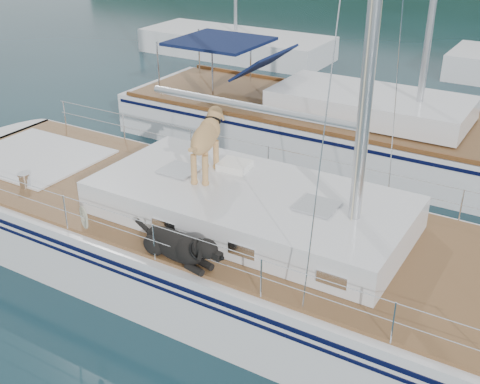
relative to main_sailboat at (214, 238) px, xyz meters
The scene contains 4 objects.
ground 0.69m from the main_sailboat, behind, with size 120.00×120.00×0.00m, color black.
main_sailboat is the anchor object (origin of this frame).
neighbor_sailboat 6.36m from the main_sailboat, 95.42° to the left, with size 11.00×3.50×13.30m.
bg_boat_west 16.18m from the main_sailboat, 120.01° to the left, with size 8.00×3.00×11.65m.
Camera 1 is at (5.18, -7.58, 6.10)m, focal length 45.00 mm.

